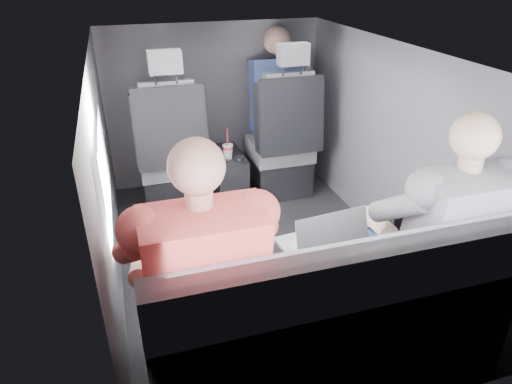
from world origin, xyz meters
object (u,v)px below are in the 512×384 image
object	(u,v)px
laptop_silver	(323,242)
passenger_rear_left	(200,280)
front_seat_right	(282,149)
passenger_front_right	(276,97)
laptop_white	(187,256)
front_seat_left	(171,162)
laptop_black	(413,224)
rear_bench	(331,332)
center_console	(228,176)
passenger_rear_right	(434,238)
soda_cup	(228,151)

from	to	relation	value
laptop_silver	passenger_rear_left	bearing A→B (deg)	-167.00
front_seat_right	passenger_front_right	distance (m)	0.44
laptop_white	passenger_front_right	world-z (taller)	passenger_front_right
front_seat_left	laptop_black	xyz separation A→B (m)	(0.99, -1.65, 0.23)
laptop_black	laptop_silver	bearing A→B (deg)	-177.66
rear_bench	laptop_black	size ratio (longest dim) A/B	4.47
front_seat_left	front_seat_right	size ratio (longest dim) A/B	1.00
center_console	laptop_silver	distance (m)	1.76
laptop_silver	passenger_rear_right	distance (m)	0.52
center_console	rear_bench	world-z (taller)	rear_bench
laptop_silver	passenger_rear_right	world-z (taller)	passenger_rear_right
center_console	laptop_black	distance (m)	1.82
center_console	passenger_front_right	distance (m)	0.77
laptop_white	laptop_black	xyz separation A→B (m)	(1.12, -0.05, -0.00)
passenger_rear_left	front_seat_left	bearing A→B (deg)	86.66
front_seat_left	soda_cup	distance (m)	0.44
front_seat_left	passenger_front_right	bearing A→B (deg)	15.48
passenger_rear_left	passenger_rear_right	size ratio (longest dim) A/B	1.01
passenger_rear_right	laptop_silver	bearing A→B (deg)	164.45
rear_bench	laptop_white	world-z (taller)	rear_bench
rear_bench	laptop_silver	xyz separation A→B (m)	(0.04, 0.23, 0.33)
laptop_black	passenger_front_right	world-z (taller)	passenger_front_right
laptop_black	passenger_rear_left	size ratio (longest dim) A/B	0.28
front_seat_right	laptop_white	bearing A→B (deg)	-122.73
laptop_white	center_console	bearing A→B (deg)	70.60
soda_cup	laptop_black	xyz separation A→B (m)	(0.56, -1.59, 0.17)
soda_cup	laptop_silver	world-z (taller)	laptop_silver
laptop_black	passenger_rear_right	world-z (taller)	passenger_rear_right
front_seat_right	rear_bench	bearing A→B (deg)	-103.31
passenger_rear_right	laptop_white	bearing A→B (deg)	169.28
passenger_rear_right	laptop_black	bearing A→B (deg)	89.37
laptop_white	passenger_rear_left	bearing A→B (deg)	-84.41
front_seat_right	passenger_front_right	size ratio (longest dim) A/B	1.41
rear_bench	passenger_rear_left	xyz separation A→B (m)	(-0.56, 0.09, 0.35)
front_seat_left	rear_bench	xyz separation A→B (m)	(0.45, -1.90, -0.09)
soda_cup	laptop_white	distance (m)	1.65
soda_cup	passenger_rear_right	bearing A→B (deg)	-72.36
soda_cup	laptop_white	world-z (taller)	laptop_white
front_seat_right	passenger_front_right	world-z (taller)	passenger_front_right
laptop_white	passenger_rear_right	size ratio (longest dim) A/B	0.27
laptop_black	passenger_rear_left	xyz separation A→B (m)	(-1.10, -0.16, 0.03)
laptop_black	center_console	bearing A→B (deg)	107.76
laptop_silver	front_seat_left	bearing A→B (deg)	106.45
rear_bench	laptop_silver	bearing A→B (deg)	79.50
rear_bench	laptop_black	world-z (taller)	rear_bench
rear_bench	passenger_front_right	distance (m)	2.26
front_seat_right	passenger_front_right	bearing A→B (deg)	83.11
passenger_rear_left	passenger_front_right	bearing A→B (deg)	63.35
front_seat_left	rear_bench	distance (m)	1.96
front_seat_right	laptop_silver	bearing A→B (deg)	-103.70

